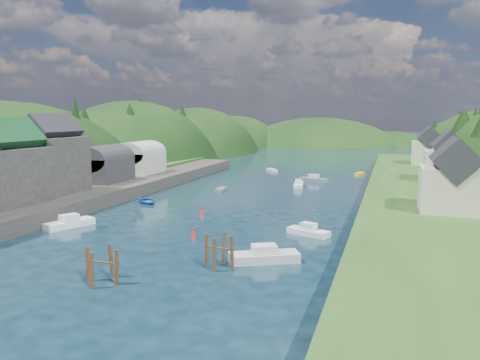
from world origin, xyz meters
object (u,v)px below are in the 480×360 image
(piling_cluster_far, at_px, (219,254))
(channel_buoy_near, at_px, (194,233))
(piling_cluster_near, at_px, (102,269))
(channel_buoy_far, at_px, (202,211))

(piling_cluster_far, bearing_deg, channel_buoy_near, 125.83)
(piling_cluster_near, height_order, channel_buoy_far, piling_cluster_near)
(channel_buoy_near, xyz_separation_m, channel_buoy_far, (-3.59, 10.95, 0.00))
(piling_cluster_near, bearing_deg, channel_buoy_near, 84.86)
(channel_buoy_near, height_order, channel_buoy_far, same)
(piling_cluster_far, height_order, channel_buoy_near, piling_cluster_far)
(piling_cluster_far, relative_size, channel_buoy_near, 3.16)
(piling_cluster_far, bearing_deg, piling_cluster_near, -139.62)
(piling_cluster_near, xyz_separation_m, channel_buoy_far, (-2.25, 25.86, -0.65))
(piling_cluster_near, xyz_separation_m, channel_buoy_near, (1.34, 14.91, -0.65))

